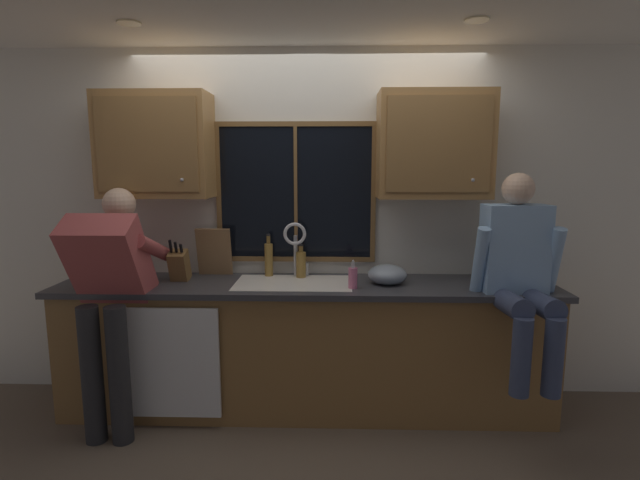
% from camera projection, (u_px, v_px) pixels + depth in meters
% --- Properties ---
extents(back_wall, '(5.75, 0.12, 2.55)m').
position_uv_depth(back_wall, '(308.00, 226.00, 3.59)').
color(back_wall, silver).
rests_on(back_wall, floor).
extents(ceiling_downlight_left, '(0.14, 0.14, 0.01)m').
position_uv_depth(ceiling_downlight_left, '(129.00, 23.00, 2.77)').
color(ceiling_downlight_left, '#FFEAB2').
extents(ceiling_downlight_right, '(0.14, 0.14, 0.01)m').
position_uv_depth(ceiling_downlight_right, '(477.00, 20.00, 2.71)').
color(ceiling_downlight_right, '#FFEAB2').
extents(window_glass, '(1.10, 0.02, 0.95)m').
position_uv_depth(window_glass, '(296.00, 193.00, 3.48)').
color(window_glass, black).
extents(window_frame_top, '(1.17, 0.02, 0.04)m').
position_uv_depth(window_frame_top, '(295.00, 124.00, 3.40)').
color(window_frame_top, brown).
extents(window_frame_bottom, '(1.17, 0.02, 0.04)m').
position_uv_depth(window_frame_bottom, '(296.00, 259.00, 3.55)').
color(window_frame_bottom, brown).
extents(window_frame_left, '(0.03, 0.02, 0.95)m').
position_uv_depth(window_frame_left, '(219.00, 193.00, 3.49)').
color(window_frame_left, brown).
extents(window_frame_right, '(0.04, 0.02, 0.95)m').
position_uv_depth(window_frame_right, '(374.00, 193.00, 3.46)').
color(window_frame_right, brown).
extents(window_mullion_center, '(0.02, 0.02, 0.95)m').
position_uv_depth(window_mullion_center, '(296.00, 193.00, 3.47)').
color(window_mullion_center, brown).
extents(lower_cabinet_run, '(3.35, 0.58, 0.88)m').
position_uv_depth(lower_cabinet_run, '(306.00, 348.00, 3.37)').
color(lower_cabinet_run, olive).
rests_on(lower_cabinet_run, floor).
extents(countertop, '(3.41, 0.62, 0.04)m').
position_uv_depth(countertop, '(306.00, 286.00, 3.28)').
color(countertop, '#38383D').
rests_on(countertop, lower_cabinet_run).
extents(dishwasher_front, '(0.60, 0.02, 0.74)m').
position_uv_depth(dishwasher_front, '(174.00, 363.00, 3.08)').
color(dishwasher_front, white).
extents(upper_cabinet_left, '(0.76, 0.36, 0.72)m').
position_uv_depth(upper_cabinet_left, '(156.00, 146.00, 3.30)').
color(upper_cabinet_left, '#9E703D').
extents(upper_cabinet_right, '(0.76, 0.36, 0.72)m').
position_uv_depth(upper_cabinet_right, '(434.00, 145.00, 3.25)').
color(upper_cabinet_right, '#9E703D').
extents(sink, '(0.80, 0.46, 0.21)m').
position_uv_depth(sink, '(293.00, 297.00, 3.31)').
color(sink, white).
rests_on(sink, lower_cabinet_run).
extents(faucet, '(0.18, 0.09, 0.40)m').
position_uv_depth(faucet, '(296.00, 243.00, 3.43)').
color(faucet, silver).
rests_on(faucet, countertop).
extents(person_standing, '(0.53, 0.68, 1.58)m').
position_uv_depth(person_standing, '(110.00, 287.00, 2.99)').
color(person_standing, '#262628').
rests_on(person_standing, floor).
extents(person_sitting_on_counter, '(0.54, 0.60, 1.26)m').
position_uv_depth(person_sitting_on_counter, '(519.00, 266.00, 2.95)').
color(person_sitting_on_counter, '#384260').
rests_on(person_sitting_on_counter, countertop).
extents(knife_block, '(0.12, 0.18, 0.32)m').
position_uv_depth(knife_block, '(179.00, 266.00, 3.33)').
color(knife_block, brown).
rests_on(knife_block, countertop).
extents(cutting_board, '(0.25, 0.09, 0.36)m').
position_uv_depth(cutting_board, '(214.00, 252.00, 3.49)').
color(cutting_board, '#997047').
rests_on(cutting_board, countertop).
extents(mixing_bowl, '(0.27, 0.27, 0.13)m').
position_uv_depth(mixing_bowl, '(387.00, 275.00, 3.28)').
color(mixing_bowl, '#8C99A8').
rests_on(mixing_bowl, countertop).
extents(soap_dispenser, '(0.06, 0.07, 0.19)m').
position_uv_depth(soap_dispenser, '(353.00, 277.00, 3.14)').
color(soap_dispenser, pink).
rests_on(soap_dispenser, countertop).
extents(bottle_green_glass, '(0.06, 0.06, 0.31)m').
position_uv_depth(bottle_green_glass, '(269.00, 259.00, 3.48)').
color(bottle_green_glass, olive).
rests_on(bottle_green_glass, countertop).
extents(bottle_tall_clear, '(0.07, 0.07, 0.24)m').
position_uv_depth(bottle_tall_clear, '(301.00, 264.00, 3.44)').
color(bottle_tall_clear, olive).
rests_on(bottle_tall_clear, countertop).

